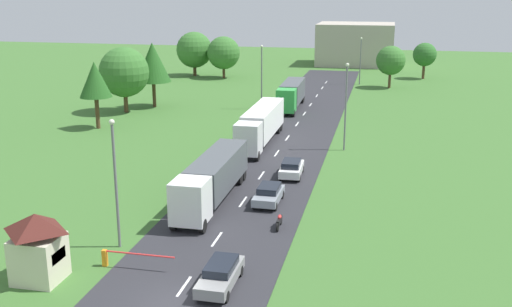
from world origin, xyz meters
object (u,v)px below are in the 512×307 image
(tree_elm, at_px, (95,80))
(distant_building, at_px, (356,44))
(person_lead, at_px, (55,254))
(tree_birch, at_px, (425,55))
(tree_oak, at_px, (391,60))
(tree_maple, at_px, (224,53))
(car_second, at_px, (269,194))
(lamppost_fourth, at_px, (360,58))
(tree_ash, at_px, (194,50))
(truck_second, at_px, (261,124))
(lamppost_lead, at_px, (115,178))
(truck_third, at_px, (291,94))
(tree_lime, at_px, (124,72))
(lamppost_third, at_px, (262,74))
(tree_pine, at_px, (153,62))
(lamppost_second, at_px, (346,103))
(motorcycle_courier, at_px, (279,221))
(truck_lead, at_px, (212,177))
(guard_booth, at_px, (38,246))
(car_third, at_px, (292,168))
(barrier_gate, at_px, (117,257))
(car_lead, at_px, (220,274))

(tree_elm, relative_size, distant_building, 0.50)
(person_lead, height_order, tree_birch, tree_birch)
(tree_oak, height_order, tree_maple, tree_maple)
(car_second, distance_m, lamppost_fourth, 62.07)
(lamppost_fourth, distance_m, tree_ash, 31.61)
(truck_second, bearing_deg, tree_ash, 115.73)
(lamppost_lead, bearing_deg, truck_third, 85.71)
(car_second, height_order, tree_lime, tree_lime)
(lamppost_third, xyz_separation_m, tree_oak, (17.29, 22.32, -0.31))
(person_lead, height_order, tree_pine, tree_pine)
(tree_oak, relative_size, tree_pine, 0.78)
(car_second, distance_m, lamppost_second, 18.53)
(person_lead, bearing_deg, car_second, 52.89)
(tree_maple, bearing_deg, motorcycle_courier, -71.57)
(truck_lead, distance_m, tree_oak, 61.48)
(tree_ash, bearing_deg, distant_building, 39.53)
(lamppost_fourth, bearing_deg, motorcycle_courier, -91.83)
(motorcycle_courier, distance_m, tree_birch, 77.25)
(tree_elm, bearing_deg, tree_maple, 84.84)
(lamppost_fourth, relative_size, tree_pine, 0.90)
(tree_ash, relative_size, distant_building, 0.51)
(guard_booth, bearing_deg, truck_second, 79.85)
(lamppost_third, height_order, tree_ash, lamppost_third)
(lamppost_second, distance_m, tree_ash, 58.16)
(car_second, height_order, tree_elm, tree_elm)
(guard_booth, height_order, lamppost_fourth, lamppost_fourth)
(person_lead, bearing_deg, tree_pine, 104.96)
(car_third, relative_size, barrier_gate, 0.92)
(tree_maple, relative_size, tree_ash, 0.93)
(car_lead, bearing_deg, lamppost_second, 81.73)
(tree_lime, bearing_deg, guard_booth, -71.56)
(guard_booth, distance_m, lamppost_lead, 6.42)
(car_third, relative_size, tree_pine, 0.47)
(lamppost_second, relative_size, tree_lime, 1.03)
(truck_second, height_order, truck_third, truck_second)
(tree_oak, bearing_deg, truck_third, -121.96)
(tree_oak, relative_size, tree_ash, 0.85)
(lamppost_second, distance_m, tree_oak, 42.13)
(truck_second, bearing_deg, car_lead, -82.09)
(guard_booth, distance_m, person_lead, 1.94)
(car_lead, bearing_deg, tree_maple, 105.23)
(tree_ash, distance_m, tree_lime, 35.10)
(barrier_gate, xyz_separation_m, tree_maple, (-14.40, 76.92, 3.97))
(guard_booth, relative_size, lamppost_second, 0.45)
(car_lead, relative_size, tree_pine, 0.51)
(lamppost_third, bearing_deg, tree_ash, 123.47)
(person_lead, bearing_deg, tree_lime, 109.08)
(truck_second, height_order, lamppost_third, lamppost_third)
(person_lead, xyz_separation_m, tree_lime, (-15.46, 44.69, 4.50))
(truck_lead, height_order, lamppost_second, lamppost_second)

